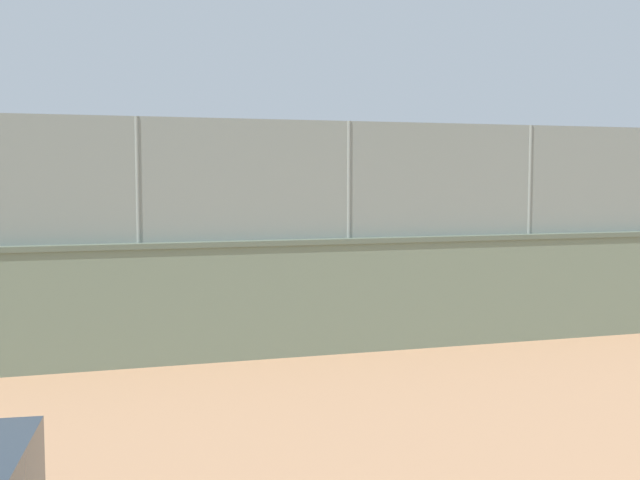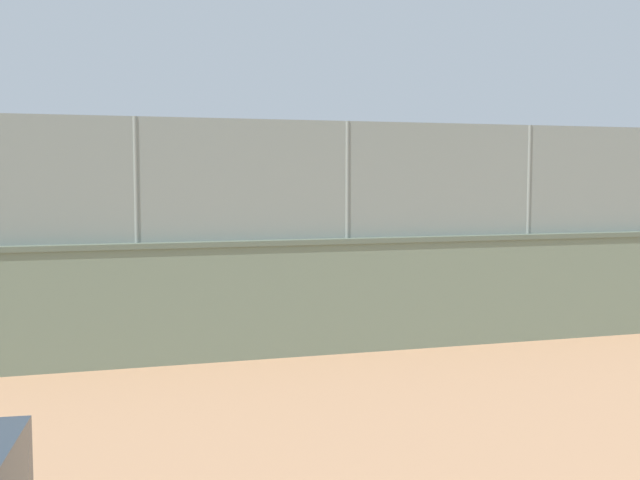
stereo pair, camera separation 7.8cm
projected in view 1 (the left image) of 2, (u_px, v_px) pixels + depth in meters
ground_plane at (229, 261)px, 25.78m from camera, size 260.00×260.00×0.00m
perimeter_wall at (348, 294)px, 12.23m from camera, size 32.90×0.71×1.80m
fence_panel_on_wall at (349, 180)px, 12.08m from camera, size 32.30×0.32×1.82m
player_at_service_line at (352, 235)px, 24.21m from camera, size 0.88×1.06×1.65m
player_baseline_waiting at (232, 255)px, 18.89m from camera, size 0.68×0.85×1.51m
sports_ball at (364, 268)px, 23.17m from camera, size 0.15×0.15×0.15m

